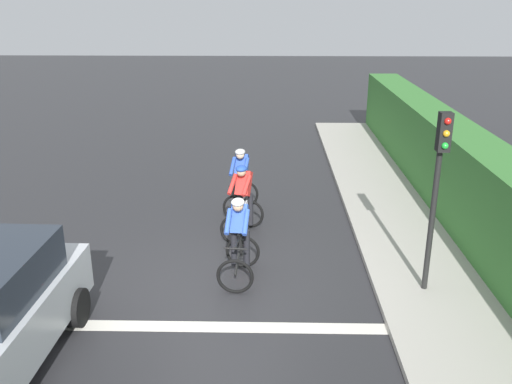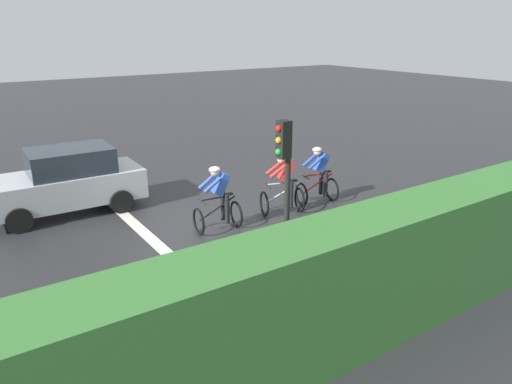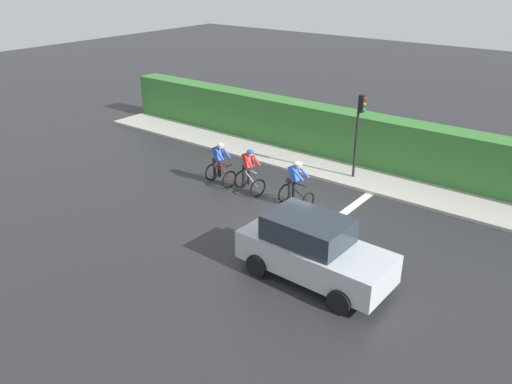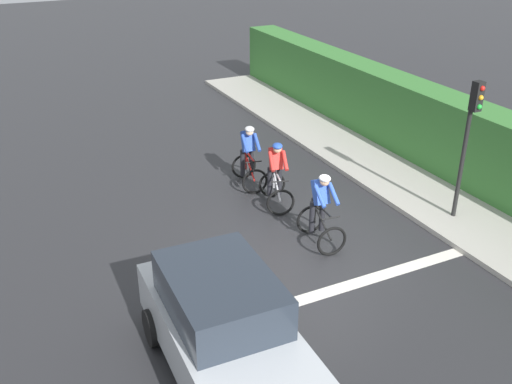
{
  "view_description": "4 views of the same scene",
  "coord_description": "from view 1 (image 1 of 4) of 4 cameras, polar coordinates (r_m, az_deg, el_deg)",
  "views": [
    {
      "loc": [
        0.88,
        -9.08,
        5.12
      ],
      "look_at": [
        0.65,
        1.52,
        1.3
      ],
      "focal_mm": 38.76,
      "sensor_mm": 36.0,
      "label": 1
    },
    {
      "loc": [
        10.01,
        -5.15,
        4.81
      ],
      "look_at": [
        0.95,
        0.95,
        1.04
      ],
      "focal_mm": 33.59,
      "sensor_mm": 36.0,
      "label": 2
    },
    {
      "loc": [
        -13.18,
        -8.37,
        7.81
      ],
      "look_at": [
        -0.96,
        0.95,
        0.81
      ],
      "focal_mm": 35.89,
      "sensor_mm": 36.0,
      "label": 3
    },
    {
      "loc": [
        -5.74,
        -9.06,
        6.65
      ],
      "look_at": [
        -0.42,
        1.81,
        0.71
      ],
      "focal_mm": 41.21,
      "sensor_mm": 36.0,
      "label": 4
    }
  ],
  "objects": [
    {
      "name": "ground_plane",
      "position": [
        10.46,
        -3.78,
        -9.53
      ],
      "size": [
        80.0,
        80.0,
        0.0
      ],
      "primitive_type": "plane",
      "color": "#28282B"
    },
    {
      "name": "sidewalk_kerb",
      "position": [
        12.63,
        16.59,
        -4.67
      ],
      "size": [
        2.8,
        22.44,
        0.12
      ],
      "primitive_type": "cube",
      "color": "#ADA89E",
      "rests_on": "ground"
    },
    {
      "name": "stone_wall_low",
      "position": [
        12.83,
        20.54,
        -3.94
      ],
      "size": [
        0.44,
        22.44,
        0.45
      ],
      "primitive_type": "cube",
      "color": "tan",
      "rests_on": "ground"
    },
    {
      "name": "hedge_wall",
      "position": [
        12.64,
        22.28,
        -0.44
      ],
      "size": [
        1.1,
        22.44,
        2.12
      ],
      "primitive_type": "cube",
      "color": "#387533",
      "rests_on": "ground"
    },
    {
      "name": "road_marking_stop_line",
      "position": [
        9.28,
        -4.52,
        -13.69
      ],
      "size": [
        7.0,
        0.3,
        0.01
      ],
      "primitive_type": "cube",
      "color": "silver",
      "rests_on": "ground"
    },
    {
      "name": "cyclist_lead",
      "position": [
        13.39,
        -1.53,
        0.99
      ],
      "size": [
        0.84,
        1.17,
        1.66
      ],
      "color": "black",
      "rests_on": "ground"
    },
    {
      "name": "cyclist_second",
      "position": [
        12.14,
        -1.36,
        -1.03
      ],
      "size": [
        0.95,
        1.23,
        1.66
      ],
      "color": "black",
      "rests_on": "ground"
    },
    {
      "name": "cyclist_mid",
      "position": [
        10.29,
        -1.76,
        -5.02
      ],
      "size": [
        0.78,
        1.14,
        1.66
      ],
      "color": "black",
      "rests_on": "ground"
    },
    {
      "name": "traffic_light_near_crossing",
      "position": [
        9.66,
        18.27,
        1.36
      ],
      "size": [
        0.2,
        0.31,
        3.34
      ],
      "color": "black",
      "rests_on": "ground"
    }
  ]
}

